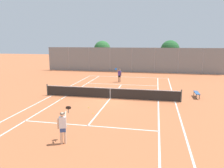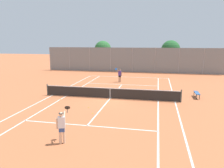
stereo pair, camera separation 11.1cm
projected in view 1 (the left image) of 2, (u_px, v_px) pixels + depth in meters
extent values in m
plane|color=#BC663D|center=(110.00, 98.00, 19.11)|extent=(120.00, 120.00, 0.00)
cube|color=silver|center=(128.00, 77.00, 30.55)|extent=(11.00, 0.10, 0.01)
cube|color=silver|center=(52.00, 95.00, 20.18)|extent=(0.10, 23.80, 0.01)
cube|color=silver|center=(175.00, 102.00, 18.04)|extent=(0.10, 23.80, 0.01)
cube|color=silver|center=(66.00, 96.00, 19.91)|extent=(0.10, 23.80, 0.01)
cube|color=silver|center=(158.00, 101.00, 18.30)|extent=(0.10, 23.80, 0.01)
cube|color=silver|center=(88.00, 126.00, 12.95)|extent=(8.26, 0.10, 0.01)
cube|color=silver|center=(122.00, 85.00, 25.26)|extent=(8.26, 0.10, 0.01)
cube|color=silver|center=(110.00, 98.00, 19.11)|extent=(0.10, 12.80, 0.01)
cylinder|color=#474C47|center=(47.00, 90.00, 20.16)|extent=(0.10, 0.10, 1.07)
cylinder|color=#474C47|center=(181.00, 96.00, 17.85)|extent=(0.10, 0.10, 1.07)
cube|color=black|center=(110.00, 93.00, 19.02)|extent=(11.90, 0.02, 0.89)
cube|color=white|center=(110.00, 88.00, 18.93)|extent=(11.90, 0.03, 0.06)
cube|color=white|center=(110.00, 94.00, 19.02)|extent=(0.05, 0.03, 0.89)
cylinder|color=beige|center=(61.00, 136.00, 10.61)|extent=(0.13, 0.13, 0.82)
cylinder|color=beige|center=(65.00, 136.00, 10.63)|extent=(0.13, 0.13, 0.82)
cube|color=#334C8C|center=(63.00, 129.00, 10.56)|extent=(0.32, 0.26, 0.24)
cube|color=white|center=(63.00, 122.00, 10.49)|extent=(0.39, 0.30, 0.56)
sphere|color=beige|center=(62.00, 115.00, 10.41)|extent=(0.22, 0.22, 0.22)
cylinder|color=black|center=(62.00, 113.00, 10.40)|extent=(0.23, 0.23, 0.02)
cylinder|color=beige|center=(58.00, 124.00, 10.47)|extent=(0.08, 0.08, 0.52)
cylinder|color=beige|center=(65.00, 115.00, 10.58)|extent=(0.22, 0.46, 0.35)
cylinder|color=black|center=(68.00, 111.00, 10.82)|extent=(0.11, 0.25, 0.22)
cylinder|color=black|center=(68.00, 108.00, 10.92)|extent=(0.33, 0.28, 0.23)
cylinder|color=tan|center=(120.00, 79.00, 26.69)|extent=(0.13, 0.13, 0.82)
cylinder|color=tan|center=(119.00, 79.00, 26.76)|extent=(0.13, 0.13, 0.82)
cube|color=black|center=(119.00, 76.00, 26.66)|extent=(0.31, 0.24, 0.24)
cube|color=#4C388C|center=(119.00, 73.00, 26.59)|extent=(0.38, 0.27, 0.56)
sphere|color=tan|center=(120.00, 70.00, 26.51)|extent=(0.22, 0.22, 0.22)
cylinder|color=black|center=(120.00, 69.00, 26.50)|extent=(0.23, 0.23, 0.02)
cylinder|color=tan|center=(121.00, 74.00, 26.51)|extent=(0.08, 0.08, 0.52)
cylinder|color=tan|center=(118.00, 71.00, 26.46)|extent=(0.18, 0.46, 0.35)
cylinder|color=#1E4C99|center=(116.00, 70.00, 26.25)|extent=(0.09, 0.25, 0.22)
cylinder|color=#1E4C99|center=(116.00, 69.00, 26.12)|extent=(0.32, 0.26, 0.23)
sphere|color=#D1DB33|center=(61.00, 128.00, 12.52)|extent=(0.07, 0.07, 0.07)
sphere|color=#D1DB33|center=(87.00, 96.00, 19.79)|extent=(0.07, 0.07, 0.07)
sphere|color=#D1DB33|center=(89.00, 108.00, 16.39)|extent=(0.07, 0.07, 0.07)
sphere|color=#D1DB33|center=(93.00, 113.00, 15.07)|extent=(0.07, 0.07, 0.07)
sphere|color=#D1DB33|center=(131.00, 90.00, 22.38)|extent=(0.07, 0.07, 0.07)
sphere|color=#D1DB33|center=(61.00, 99.00, 18.65)|extent=(0.07, 0.07, 0.07)
cube|color=#33598C|center=(197.00, 93.00, 19.38)|extent=(0.36, 1.50, 0.05)
cylinder|color=#262626|center=(196.00, 97.00, 18.83)|extent=(0.05, 0.05, 0.41)
cylinder|color=#262626|center=(194.00, 93.00, 20.06)|extent=(0.05, 0.05, 0.41)
cylinder|color=#262626|center=(199.00, 97.00, 18.78)|extent=(0.05, 0.05, 0.41)
cylinder|color=#262626|center=(197.00, 94.00, 20.01)|extent=(0.05, 0.05, 0.41)
cylinder|color=gray|center=(49.00, 59.00, 37.69)|extent=(0.08, 0.08, 3.96)
cylinder|color=gray|center=(69.00, 59.00, 37.00)|extent=(0.08, 0.08, 3.96)
cylinder|color=gray|center=(89.00, 59.00, 36.30)|extent=(0.08, 0.08, 3.96)
cylinder|color=gray|center=(110.00, 60.00, 35.60)|extent=(0.08, 0.08, 3.96)
cylinder|color=gray|center=(132.00, 60.00, 34.91)|extent=(0.08, 0.08, 3.96)
cylinder|color=gray|center=(155.00, 60.00, 34.21)|extent=(0.08, 0.08, 3.96)
cylinder|color=gray|center=(178.00, 61.00, 33.51)|extent=(0.08, 0.08, 3.96)
cylinder|color=gray|center=(203.00, 61.00, 32.82)|extent=(0.08, 0.08, 3.96)
cube|color=slate|center=(132.00, 60.00, 34.91)|extent=(28.62, 0.02, 3.92)
cylinder|color=brown|center=(102.00, 62.00, 38.30)|extent=(0.28, 0.28, 2.61)
sphere|color=#2D6B33|center=(102.00, 49.00, 37.86)|extent=(2.83, 2.83, 2.83)
sphere|color=#2D6B33|center=(101.00, 51.00, 37.59)|extent=(2.12, 2.12, 2.12)
cylinder|color=brown|center=(169.00, 64.00, 36.41)|extent=(0.31, 0.31, 2.49)
sphere|color=#26602D|center=(170.00, 50.00, 35.96)|extent=(3.06, 3.06, 3.06)
sphere|color=#26602D|center=(169.00, 52.00, 36.01)|extent=(1.71, 1.71, 1.71)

